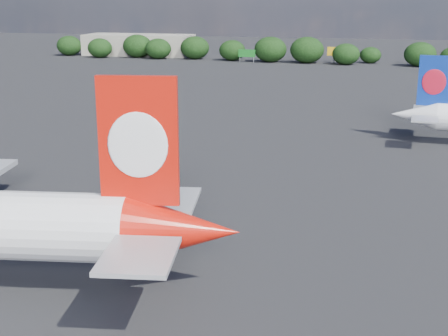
# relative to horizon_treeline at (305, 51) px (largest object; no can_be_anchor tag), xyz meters

# --- Properties ---
(ground) EXTENTS (500.00, 500.00, 0.00)m
(ground) POSITION_rel_horizon_treeline_xyz_m (-1.81, -120.07, -3.99)
(ground) COLOR black
(ground) RESTS_ON ground
(terminal_building) EXTENTS (42.00, 16.00, 8.00)m
(terminal_building) POSITION_rel_horizon_treeline_xyz_m (-66.81, 11.93, 0.01)
(terminal_building) COLOR gray
(terminal_building) RESTS_ON ground
(highway_sign) EXTENTS (6.00, 0.30, 4.50)m
(highway_sign) POSITION_rel_horizon_treeline_xyz_m (-19.81, -4.07, -0.86)
(highway_sign) COLOR #135F1B
(highway_sign) RESTS_ON ground
(billboard_yellow) EXTENTS (5.00, 0.30, 5.50)m
(billboard_yellow) POSITION_rel_horizon_treeline_xyz_m (10.19, 1.93, -0.12)
(billboard_yellow) COLOR gold
(billboard_yellow) RESTS_ON ground
(horizon_treeline) EXTENTS (204.71, 14.99, 9.07)m
(horizon_treeline) POSITION_rel_horizon_treeline_xyz_m (0.00, 0.00, 0.00)
(horizon_treeline) COLOR black
(horizon_treeline) RESTS_ON ground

